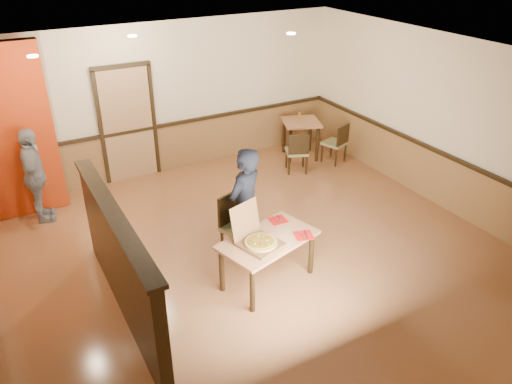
# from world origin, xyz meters

# --- Properties ---
(floor) EXTENTS (7.00, 7.00, 0.00)m
(floor) POSITION_xyz_m (0.00, 0.00, 0.00)
(floor) COLOR #A4683F
(floor) RESTS_ON ground
(ceiling) EXTENTS (7.00, 7.00, 0.00)m
(ceiling) POSITION_xyz_m (0.00, 0.00, 2.80)
(ceiling) COLOR black
(ceiling) RESTS_ON wall_back
(wall_back) EXTENTS (7.00, 0.00, 7.00)m
(wall_back) POSITION_xyz_m (0.00, 3.50, 1.40)
(wall_back) COLOR #F6E5C0
(wall_back) RESTS_ON floor
(wall_right) EXTENTS (0.00, 7.00, 7.00)m
(wall_right) POSITION_xyz_m (3.50, 0.00, 1.40)
(wall_right) COLOR #F6E5C0
(wall_right) RESTS_ON floor
(wainscot_back) EXTENTS (7.00, 0.04, 0.90)m
(wainscot_back) POSITION_xyz_m (0.00, 3.47, 0.45)
(wainscot_back) COLOR olive
(wainscot_back) RESTS_ON floor
(chair_rail_back) EXTENTS (7.00, 0.06, 0.06)m
(chair_rail_back) POSITION_xyz_m (0.00, 3.45, 0.92)
(chair_rail_back) COLOR black
(chair_rail_back) RESTS_ON wall_back
(wainscot_right) EXTENTS (0.04, 7.00, 0.90)m
(wainscot_right) POSITION_xyz_m (3.47, 0.00, 0.45)
(wainscot_right) COLOR olive
(wainscot_right) RESTS_ON floor
(chair_rail_right) EXTENTS (0.06, 7.00, 0.06)m
(chair_rail_right) POSITION_xyz_m (3.45, 0.00, 0.92)
(chair_rail_right) COLOR black
(chair_rail_right) RESTS_ON wall_right
(back_door) EXTENTS (0.90, 0.06, 2.10)m
(back_door) POSITION_xyz_m (-0.80, 3.46, 1.05)
(back_door) COLOR tan
(back_door) RESTS_ON wall_back
(booth_partition) EXTENTS (0.20, 3.10, 1.44)m
(booth_partition) POSITION_xyz_m (-2.00, -0.20, 0.74)
(booth_partition) COLOR black
(booth_partition) RESTS_ON floor
(spot_a) EXTENTS (0.14, 0.14, 0.02)m
(spot_a) POSITION_xyz_m (-2.30, 1.80, 2.78)
(spot_a) COLOR beige
(spot_a) RESTS_ON ceiling
(spot_b) EXTENTS (0.14, 0.14, 0.02)m
(spot_b) POSITION_xyz_m (-0.80, 2.50, 2.78)
(spot_b) COLOR beige
(spot_b) RESTS_ON ceiling
(spot_c) EXTENTS (0.14, 0.14, 0.02)m
(spot_c) POSITION_xyz_m (1.40, 1.50, 2.78)
(spot_c) COLOR beige
(spot_c) RESTS_ON ceiling
(main_table) EXTENTS (1.42, 1.04, 0.68)m
(main_table) POSITION_xyz_m (-0.17, -0.54, 0.58)
(main_table) COLOR tan
(main_table) RESTS_ON floor
(diner_chair) EXTENTS (0.60, 0.60, 0.95)m
(diner_chair) POSITION_xyz_m (-0.23, 0.21, 0.52)
(diner_chair) COLOR olive
(diner_chair) RESTS_ON floor
(side_chair_left) EXTENTS (0.53, 0.53, 0.82)m
(side_chair_left) POSITION_xyz_m (2.03, 2.12, 0.45)
(side_chair_left) COLOR olive
(side_chair_left) RESTS_ON floor
(side_chair_right) EXTENTS (0.52, 0.52, 0.82)m
(side_chair_right) POSITION_xyz_m (2.97, 2.12, 0.45)
(side_chair_right) COLOR olive
(side_chair_right) RESTS_ON floor
(side_table) EXTENTS (0.92, 0.92, 0.77)m
(side_table) POSITION_xyz_m (2.50, 2.73, 0.59)
(side_table) COLOR tan
(side_table) RESTS_ON floor
(diner) EXTENTS (0.74, 0.65, 1.71)m
(diner) POSITION_xyz_m (-0.19, 0.07, 0.86)
(diner) COLOR black
(diner) RESTS_ON floor
(passerby) EXTENTS (0.52, 0.97, 1.56)m
(passerby) POSITION_xyz_m (-2.55, 2.63, 0.78)
(passerby) COLOR gray
(passerby) RESTS_ON floor
(pizza_box) EXTENTS (0.61, 0.67, 0.50)m
(pizza_box) POSITION_xyz_m (-0.35, -0.59, 0.75)
(pizza_box) COLOR brown
(pizza_box) RESTS_ON main_table
(pizza) EXTENTS (0.47, 0.47, 0.03)m
(pizza) POSITION_xyz_m (-0.33, -0.63, 0.73)
(pizza) COLOR gold
(pizza) RESTS_ON pizza_box
(napkin_near) EXTENTS (0.29, 0.29, 0.01)m
(napkin_near) POSITION_xyz_m (0.27, -0.71, 0.69)
(napkin_near) COLOR red
(napkin_near) RESTS_ON main_table
(napkin_far) EXTENTS (0.24, 0.24, 0.01)m
(napkin_far) POSITION_xyz_m (0.17, -0.21, 0.69)
(napkin_far) COLOR red
(napkin_far) RESTS_ON main_table
(condiment) EXTENTS (0.05, 0.05, 0.14)m
(condiment) POSITION_xyz_m (2.55, 2.86, 0.84)
(condiment) COLOR #8F651A
(condiment) RESTS_ON side_table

